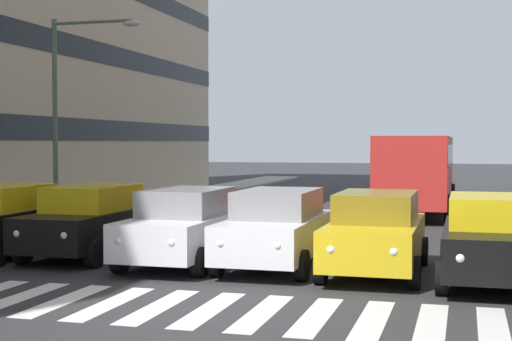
% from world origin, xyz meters
% --- Properties ---
extents(ground_plane, '(180.00, 180.00, 0.00)m').
position_xyz_m(ground_plane, '(0.00, 0.00, 0.00)').
color(ground_plane, '#2D2D30').
extents(crosswalk_markings, '(9.45, 2.80, 0.01)m').
position_xyz_m(crosswalk_markings, '(0.00, 0.00, 0.00)').
color(crosswalk_markings, silver).
rests_on(crosswalk_markings, ground_plane).
extents(car_1, '(2.02, 4.44, 1.72)m').
position_xyz_m(car_1, '(-4.58, -3.75, 0.89)').
color(car_1, black).
rests_on(car_1, ground_plane).
extents(car_2, '(2.02, 4.44, 1.72)m').
position_xyz_m(car_2, '(-2.27, -4.19, 0.89)').
color(car_2, gold).
rests_on(car_2, ground_plane).
extents(car_3, '(2.02, 4.44, 1.72)m').
position_xyz_m(car_3, '(-0.05, -4.42, 0.89)').
color(car_3, silver).
rests_on(car_3, ground_plane).
extents(car_4, '(2.02, 4.44, 1.72)m').
position_xyz_m(car_4, '(2.06, -4.25, 0.89)').
color(car_4, silver).
rests_on(car_4, ground_plane).
extents(car_5, '(2.02, 4.44, 1.72)m').
position_xyz_m(car_5, '(4.72, -4.75, 0.89)').
color(car_5, black).
rests_on(car_5, ground_plane).
extents(car_6, '(2.02, 4.44, 1.72)m').
position_xyz_m(car_6, '(6.91, -4.27, 0.89)').
color(car_6, black).
rests_on(car_6, ground_plane).
extents(bus_behind_traffic, '(2.78, 10.50, 3.00)m').
position_xyz_m(bus_behind_traffic, '(-2.27, -18.67, 1.86)').
color(bus_behind_traffic, red).
rests_on(bus_behind_traffic, ground_plane).
extents(street_lamp_right, '(3.11, 0.28, 6.66)m').
position_xyz_m(street_lamp_right, '(8.39, -10.32, 4.28)').
color(street_lamp_right, '#4C6B56').
rests_on(street_lamp_right, sidewalk_right).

